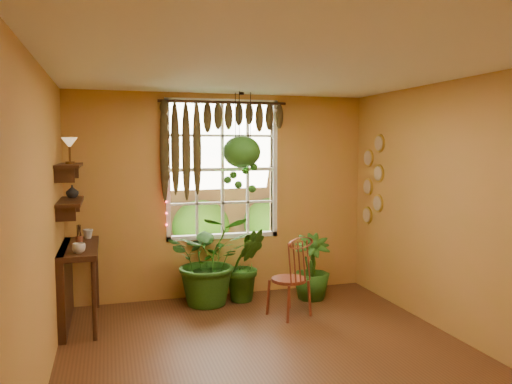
# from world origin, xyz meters

# --- Properties ---
(floor) EXTENTS (4.50, 4.50, 0.00)m
(floor) POSITION_xyz_m (0.00, 0.00, 0.00)
(floor) COLOR #593119
(floor) RESTS_ON ground
(ceiling) EXTENTS (4.50, 4.50, 0.00)m
(ceiling) POSITION_xyz_m (0.00, 0.00, 2.70)
(ceiling) COLOR white
(ceiling) RESTS_ON wall_back
(wall_back) EXTENTS (4.00, 0.00, 4.00)m
(wall_back) POSITION_xyz_m (0.00, 2.25, 1.35)
(wall_back) COLOR #C88644
(wall_back) RESTS_ON floor
(wall_left) EXTENTS (0.00, 4.50, 4.50)m
(wall_left) POSITION_xyz_m (-2.00, 0.00, 1.35)
(wall_left) COLOR #C88644
(wall_left) RESTS_ON floor
(wall_right) EXTENTS (0.00, 4.50, 4.50)m
(wall_right) POSITION_xyz_m (2.00, 0.00, 1.35)
(wall_right) COLOR #C88644
(wall_right) RESTS_ON floor
(window) EXTENTS (1.52, 0.10, 1.86)m
(window) POSITION_xyz_m (0.00, 2.28, 1.70)
(window) COLOR white
(window) RESTS_ON wall_back
(valance_vine) EXTENTS (1.70, 0.12, 1.10)m
(valance_vine) POSITION_xyz_m (-0.08, 2.16, 2.28)
(valance_vine) COLOR #371B0F
(valance_vine) RESTS_ON window
(string_lights) EXTENTS (0.03, 0.03, 1.54)m
(string_lights) POSITION_xyz_m (-0.76, 2.19, 1.75)
(string_lights) COLOR #FF2633
(string_lights) RESTS_ON window
(wall_plates) EXTENTS (0.04, 0.32, 1.10)m
(wall_plates) POSITION_xyz_m (1.98, 1.79, 1.55)
(wall_plates) COLOR beige
(wall_plates) RESTS_ON wall_right
(counter_ledge) EXTENTS (0.40, 1.20, 0.90)m
(counter_ledge) POSITION_xyz_m (-1.91, 1.60, 0.55)
(counter_ledge) COLOR #371B0F
(counter_ledge) RESTS_ON floor
(shelf_lower) EXTENTS (0.25, 0.90, 0.04)m
(shelf_lower) POSITION_xyz_m (-1.88, 1.60, 1.40)
(shelf_lower) COLOR #371B0F
(shelf_lower) RESTS_ON wall_left
(shelf_upper) EXTENTS (0.25, 0.90, 0.04)m
(shelf_upper) POSITION_xyz_m (-1.88, 1.60, 1.80)
(shelf_upper) COLOR #371B0F
(shelf_upper) RESTS_ON wall_left
(backyard) EXTENTS (14.00, 10.00, 12.00)m
(backyard) POSITION_xyz_m (0.24, 6.87, 1.28)
(backyard) COLOR #215C1A
(backyard) RESTS_ON ground
(windsor_chair) EXTENTS (0.55, 0.56, 1.11)m
(windsor_chair) POSITION_xyz_m (0.57, 1.17, 0.32)
(windsor_chair) COLOR maroon
(windsor_chair) RESTS_ON floor
(potted_plant_left) EXTENTS (1.14, 1.01, 1.16)m
(potted_plant_left) POSITION_xyz_m (-0.26, 1.89, 0.58)
(potted_plant_left) COLOR #194B14
(potted_plant_left) RESTS_ON floor
(potted_plant_mid) EXTENTS (0.53, 0.43, 0.95)m
(potted_plant_mid) POSITION_xyz_m (0.21, 1.90, 0.48)
(potted_plant_mid) COLOR #194B14
(potted_plant_mid) RESTS_ON floor
(potted_plant_right) EXTENTS (0.56, 0.56, 0.85)m
(potted_plant_right) POSITION_xyz_m (1.07, 1.73, 0.43)
(potted_plant_right) COLOR #194B14
(potted_plant_right) RESTS_ON floor
(hanging_basket) EXTENTS (0.48, 0.48, 1.30)m
(hanging_basket) POSITION_xyz_m (0.19, 1.99, 1.91)
(hanging_basket) COLOR black
(hanging_basket) RESTS_ON ceiling
(cup_a) EXTENTS (0.16, 0.16, 0.11)m
(cup_a) POSITION_xyz_m (-1.78, 1.18, 0.95)
(cup_a) COLOR silver
(cup_a) RESTS_ON counter_ledge
(cup_b) EXTENTS (0.15, 0.15, 0.11)m
(cup_b) POSITION_xyz_m (-1.72, 2.03, 0.96)
(cup_b) COLOR beige
(cup_b) RESTS_ON counter_ledge
(brush_jar) EXTENTS (0.08, 0.08, 0.30)m
(brush_jar) POSITION_xyz_m (-1.80, 1.65, 1.02)
(brush_jar) COLOR brown
(brush_jar) RESTS_ON counter_ledge
(shelf_vase) EXTENTS (0.17, 0.17, 0.15)m
(shelf_vase) POSITION_xyz_m (-1.87, 1.85, 1.49)
(shelf_vase) COLOR #B2AD99
(shelf_vase) RESTS_ON shelf_lower
(tiffany_lamp) EXTENTS (0.17, 0.17, 0.29)m
(tiffany_lamp) POSITION_xyz_m (-1.86, 1.51, 2.03)
(tiffany_lamp) COLOR brown
(tiffany_lamp) RESTS_ON shelf_upper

